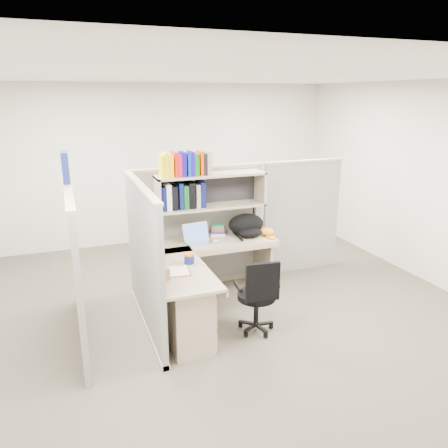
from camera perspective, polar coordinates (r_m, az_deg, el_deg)
name	(u,v)px	position (r m, az deg, el deg)	size (l,w,h in m)	color
ground	(223,313)	(5.33, -0.17, -11.51)	(6.00, 6.00, 0.00)	#38332B
room_shell	(223,179)	(4.78, -0.19, 5.88)	(6.00, 6.00, 6.00)	beige
cubicle	(181,233)	(5.27, -5.64, -1.18)	(3.79, 1.84, 1.95)	slate
desk	(196,294)	(4.77, -3.62, -9.15)	(1.74, 1.75, 0.73)	gray
laptop	(200,234)	(5.40, -3.22, -1.31)	(0.34, 0.34, 0.24)	#B6B6BB
backpack	(248,225)	(5.68, 3.15, -0.19)	(0.48, 0.37, 0.28)	black
orange_cap	(267,232)	(5.75, 5.69, -1.02)	(0.18, 0.21, 0.10)	orange
snack_canister	(189,258)	(4.80, -4.57, -4.47)	(0.12, 0.12, 0.11)	navy
tissue_box	(163,270)	(4.41, -7.98, -6.03)	(0.12, 0.12, 0.19)	#967155
mouse	(216,241)	(5.45, -1.06, -2.27)	(0.10, 0.07, 0.04)	#9CAFDD
paper_cup	(197,234)	(5.67, -3.53, -1.25)	(0.07, 0.07, 0.09)	silver
book_stack	(218,229)	(5.80, -0.80, -0.65)	(0.19, 0.26, 0.13)	gray
loose_paper	(179,271)	(4.62, -5.94, -6.11)	(0.20, 0.27, 0.00)	silver
task_chair	(257,307)	(4.80, 4.38, -10.76)	(0.47, 0.44, 0.87)	black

